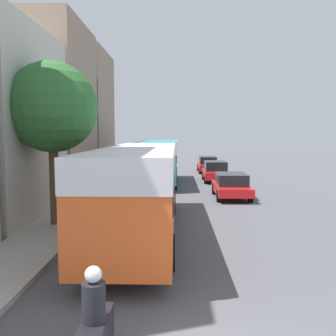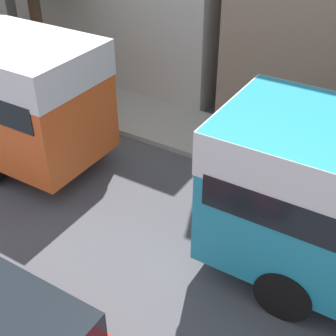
{
  "view_description": "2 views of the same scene",
  "coord_description": "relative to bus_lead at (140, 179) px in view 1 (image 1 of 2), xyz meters",
  "views": [
    {
      "loc": [
        -0.46,
        -5.06,
        3.7
      ],
      "look_at": [
        -0.96,
        16.78,
        1.65
      ],
      "focal_mm": 40.0,
      "sensor_mm": 36.0,
      "label": 1
    },
    {
      "loc": [
        4.92,
        20.15,
        6.65
      ],
      "look_at": [
        -1.3,
        16.36,
        1.63
      ],
      "focal_mm": 50.0,
      "sensor_mm": 36.0,
      "label": 2
    }
  ],
  "objects": [
    {
      "name": "building_far_terrace",
      "position": [
        -7.09,
        10.25,
        3.16
      ],
      "size": [
        5.29,
        7.09,
        10.45
      ],
      "color": "gray",
      "rests_on": "ground_plane"
    },
    {
      "name": "building_end_row",
      "position": [
        -7.57,
        17.85,
        3.1
      ],
      "size": [
        6.24,
        7.17,
        10.33
      ],
      "color": "gray",
      "rests_on": "ground_plane"
    },
    {
      "name": "bus_lead",
      "position": [
        0.0,
        0.0,
        0.0
      ],
      "size": [
        2.51,
        11.39,
        3.19
      ],
      "color": "#EA5B23",
      "rests_on": "ground_plane"
    },
    {
      "name": "bus_following",
      "position": [
        0.04,
        13.67,
        -0.04
      ],
      "size": [
        2.59,
        9.2,
        3.13
      ],
      "color": "teal",
      "rests_on": "ground_plane"
    },
    {
      "name": "motorcycle_behind_lead",
      "position": [
        0.05,
        -7.88,
        -1.38
      ],
      "size": [
        0.39,
        2.24,
        1.73
      ],
      "color": "black",
      "rests_on": "ground_plane"
    },
    {
      "name": "car_crossing",
      "position": [
        4.22,
        21.85,
        -1.29
      ],
      "size": [
        1.8,
        4.56,
        1.5
      ],
      "color": "red",
      "rests_on": "ground_plane"
    },
    {
      "name": "car_far_curb",
      "position": [
        4.26,
        15.07,
        -1.27
      ],
      "size": [
        1.88,
        3.91,
        1.55
      ],
      "rotation": [
        0.0,
        0.0,
        3.14
      ],
      "color": "red",
      "rests_on": "ground_plane"
    },
    {
      "name": "car_distant",
      "position": [
        4.42,
        7.88,
        -1.33
      ],
      "size": [
        1.93,
        4.14,
        1.4
      ],
      "rotation": [
        0.0,
        0.0,
        3.14
      ],
      "color": "red",
      "rests_on": "ground_plane"
    },
    {
      "name": "pedestrian_near_curb",
      "position": [
        -2.8,
        11.32,
        -1.03
      ],
      "size": [
        0.38,
        0.38,
        1.74
      ],
      "color": "#232838",
      "rests_on": "sidewalk"
    },
    {
      "name": "street_tree",
      "position": [
        -3.46,
        0.99,
        2.58
      ],
      "size": [
        3.47,
        3.47,
        6.27
      ],
      "color": "brown",
      "rests_on": "sidewalk"
    }
  ]
}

